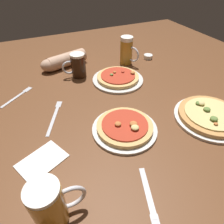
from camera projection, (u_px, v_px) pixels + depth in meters
The scene contains 13 objects.
ground_plane at pixel (112, 118), 0.90m from camera, with size 2.40×2.40×0.03m, color brown.
pizza_plate_near at pixel (125, 127), 0.81m from camera, with size 0.27×0.27×0.05m.
pizza_plate_far at pixel (118, 78), 1.12m from camera, with size 0.29×0.29×0.05m.
pizza_plate_side at pixel (210, 116), 0.86m from camera, with size 0.31×0.31×0.05m.
beer_mug_dark at pixel (50, 205), 0.50m from camera, with size 0.15×0.09×0.16m.
beer_mug_amber at pixel (78, 66), 1.13m from camera, with size 0.14×0.08×0.14m.
beer_mug_pale at pixel (127, 51), 1.25m from camera, with size 0.09×0.13×0.17m.
ramekin_sauce at pixel (148, 57), 1.35m from camera, with size 0.06×0.06×0.03m, color white.
napkin_folded at pixel (42, 161), 0.70m from camera, with size 0.16×0.11×0.01m, color white.
fork_left at pixel (18, 96), 1.00m from camera, with size 0.16×0.14×0.01m.
knife_right at pixel (150, 199), 0.59m from camera, with size 0.09×0.21×0.01m.
fork_spare at pixel (54, 116), 0.88m from camera, with size 0.12×0.22×0.01m.
diner_arm at pixel (62, 61), 1.23m from camera, with size 0.30×0.15×0.08m.
Camera 1 is at (-0.28, -0.62, 0.58)m, focal length 31.64 mm.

